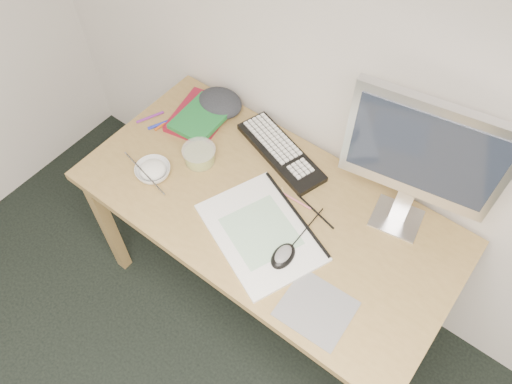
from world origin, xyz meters
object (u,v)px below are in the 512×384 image
(keyboard, at_px, (281,152))
(rice_bowl, at_px, (153,171))
(desk, at_px, (266,218))
(sketchpad, at_px, (261,232))
(monitor, at_px, (423,156))

(keyboard, height_order, rice_bowl, rice_bowl)
(desk, height_order, rice_bowl, rice_bowl)
(sketchpad, relative_size, monitor, 0.76)
(desk, bearing_deg, sketchpad, -63.44)
(desk, bearing_deg, keyboard, 114.33)
(desk, xyz_separation_m, sketchpad, (0.05, -0.10, 0.09))
(keyboard, distance_m, monitor, 0.61)
(sketchpad, bearing_deg, monitor, 66.99)
(keyboard, xyz_separation_m, monitor, (0.50, 0.01, 0.34))
(sketchpad, height_order, monitor, monitor)
(desk, distance_m, keyboard, 0.27)
(desk, distance_m, sketchpad, 0.15)
(rice_bowl, bearing_deg, desk, 18.85)
(monitor, bearing_deg, keyboard, 170.95)
(desk, xyz_separation_m, rice_bowl, (-0.43, -0.15, 0.10))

